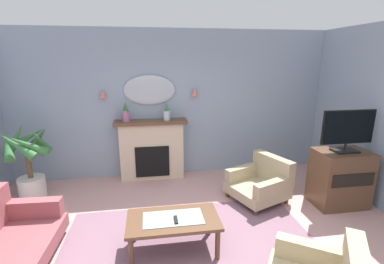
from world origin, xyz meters
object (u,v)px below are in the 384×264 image
(wall_sconce_left, at_px, (103,94))
(wall_sconce_right, at_px, (195,92))
(coffee_table, at_px, (173,223))
(tv_flatscreen, at_px, (348,130))
(mantel_vase_right, at_px, (126,113))
(potted_plant_tall_palm, at_px, (28,160))
(armchair_near_fireplace, at_px, (261,182))
(tv_cabinet, at_px, (340,178))
(fireplace, at_px, (152,150))
(tv_remote, at_px, (176,220))
(mantel_vase_centre, at_px, (167,112))
(wall_mirror, at_px, (150,90))

(wall_sconce_left, height_order, wall_sconce_right, same)
(coffee_table, relative_size, tv_flatscreen, 1.31)
(mantel_vase_right, relative_size, potted_plant_tall_palm, 0.28)
(coffee_table, bearing_deg, wall_sconce_left, 114.64)
(armchair_near_fireplace, distance_m, tv_cabinet, 1.21)
(fireplace, bearing_deg, wall_sconce_left, 173.84)
(coffee_table, height_order, tv_cabinet, tv_cabinet)
(mantel_vase_right, relative_size, tv_remote, 2.26)
(wall_sconce_left, height_order, tv_cabinet, wall_sconce_left)
(mantel_vase_right, height_order, tv_remote, mantel_vase_right)
(armchair_near_fireplace, bearing_deg, fireplace, 146.99)
(fireplace, relative_size, tv_cabinet, 1.51)
(mantel_vase_centre, distance_m, tv_flatscreen, 3.02)
(tv_remote, relative_size, tv_flatscreen, 0.19)
(wall_sconce_right, bearing_deg, tv_remote, -104.50)
(tv_flatscreen, bearing_deg, wall_sconce_left, 156.84)
(mantel_vase_right, height_order, wall_mirror, wall_mirror)
(mantel_vase_right, height_order, tv_cabinet, mantel_vase_right)
(wall_sconce_left, height_order, coffee_table, wall_sconce_left)
(fireplace, xyz_separation_m, wall_mirror, (-0.00, 0.14, 1.14))
(wall_sconce_left, relative_size, armchair_near_fireplace, 0.13)
(mantel_vase_right, bearing_deg, wall_sconce_left, 163.30)
(fireplace, distance_m, wall_mirror, 1.15)
(wall_sconce_left, bearing_deg, tv_flatscreen, -23.16)
(wall_sconce_right, height_order, armchair_near_fireplace, wall_sconce_right)
(wall_sconce_right, bearing_deg, coffee_table, -105.46)
(tv_cabinet, xyz_separation_m, potted_plant_tall_palm, (-4.94, 0.97, 0.23))
(mantel_vase_right, xyz_separation_m, potted_plant_tall_palm, (-1.56, -0.50, -0.63))
(mantel_vase_centre, distance_m, potted_plant_tall_palm, 2.45)
(armchair_near_fireplace, bearing_deg, wall_mirror, 143.89)
(fireplace, height_order, wall_sconce_right, wall_sconce_right)
(tv_cabinet, relative_size, potted_plant_tall_palm, 0.70)
(wall_mirror, xyz_separation_m, wall_sconce_left, (-0.85, -0.05, -0.05))
(wall_sconce_left, distance_m, wall_sconce_right, 1.70)
(mantel_vase_centre, bearing_deg, wall_sconce_left, 174.04)
(fireplace, relative_size, mantel_vase_centre, 4.05)
(tv_cabinet, bearing_deg, wall_mirror, 150.67)
(mantel_vase_centre, relative_size, tv_remote, 2.10)
(wall_sconce_right, distance_m, tv_flatscreen, 2.66)
(mantel_vase_right, height_order, tv_flatscreen, tv_flatscreen)
(wall_mirror, height_order, wall_sconce_right, wall_mirror)
(tv_flatscreen, bearing_deg, fireplace, 152.50)
(tv_flatscreen, bearing_deg, wall_sconce_right, 142.12)
(mantel_vase_centre, bearing_deg, tv_cabinet, -29.31)
(mantel_vase_right, xyz_separation_m, tv_remote, (0.69, -2.25, -0.86))
(wall_sconce_right, height_order, tv_remote, wall_sconce_right)
(mantel_vase_right, relative_size, wall_sconce_left, 2.59)
(wall_sconce_right, xyz_separation_m, potted_plant_tall_palm, (-2.86, -0.62, -0.98))
(tv_remote, bearing_deg, potted_plant_tall_palm, 142.18)
(tv_cabinet, height_order, tv_flatscreen, tv_flatscreen)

